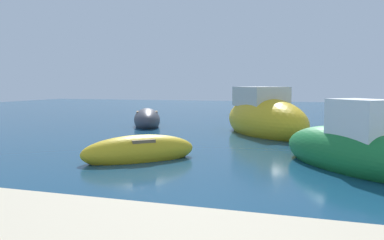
{
  "coord_description": "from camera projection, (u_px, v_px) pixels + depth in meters",
  "views": [
    {
      "loc": [
        -6.26,
        -6.53,
        1.96
      ],
      "look_at": [
        -11.21,
        8.68,
        0.55
      ],
      "focal_mm": 38.09,
      "sensor_mm": 36.0,
      "label": 1
    }
  ],
  "objects": [
    {
      "name": "moored_boat_4",
      "position": [
        139.0,
        151.0,
        10.48
      ],
      "size": [
        2.82,
        2.81,
        0.85
      ],
      "rotation": [
        0.0,
        0.0,
        0.78
      ],
      "color": "gold",
      "rests_on": "ground"
    },
    {
      "name": "moored_boat_8",
      "position": [
        370.0,
        118.0,
        19.95
      ],
      "size": [
        3.42,
        3.22,
        1.17
      ],
      "rotation": [
        0.0,
        0.0,
        0.72
      ],
      "color": "teal",
      "rests_on": "ground"
    },
    {
      "name": "moored_boat_3",
      "position": [
        351.0,
        150.0,
        9.37
      ],
      "size": [
        3.83,
        4.2,
        1.91
      ],
      "rotation": [
        0.0,
        0.0,
        2.26
      ],
      "color": "#197233",
      "rests_on": "ground"
    },
    {
      "name": "moored_boat_1",
      "position": [
        264.0,
        118.0,
        15.98
      ],
      "size": [
        4.75,
        5.46,
        2.27
      ],
      "rotation": [
        0.0,
        0.0,
        5.34
      ],
      "color": "gold",
      "rests_on": "ground"
    },
    {
      "name": "moored_boat_6",
      "position": [
        147.0,
        120.0,
        18.95
      ],
      "size": [
        2.4,
        3.3,
        1.08
      ],
      "rotation": [
        0.0,
        0.0,
        2.01
      ],
      "color": "#3F3F47",
      "rests_on": "ground"
    }
  ]
}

